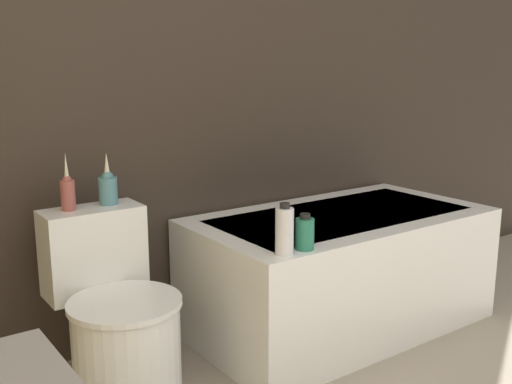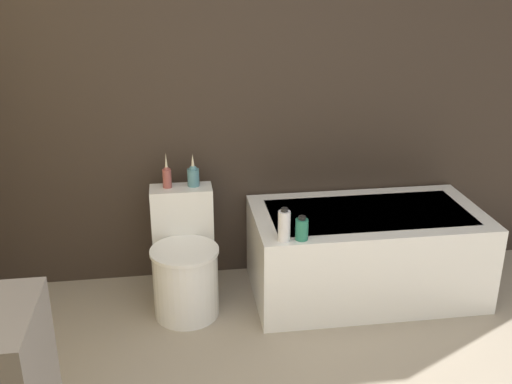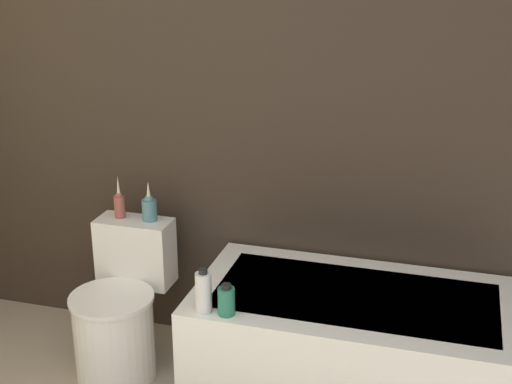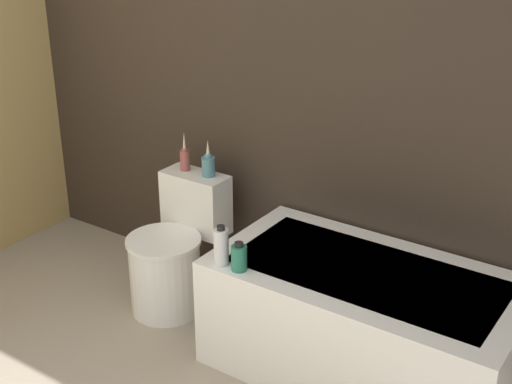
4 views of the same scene
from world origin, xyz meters
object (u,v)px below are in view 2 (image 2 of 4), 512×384
(toilet, at_px, (185,263))
(shampoo_bottle_short, at_px, (302,229))
(shampoo_bottle_tall, at_px, (284,226))
(vase_gold, at_px, (167,176))
(bathtub, at_px, (365,252))
(vase_silver, at_px, (193,175))

(toilet, height_order, shampoo_bottle_short, toilet)
(toilet, distance_m, shampoo_bottle_tall, 0.70)
(toilet, xyz_separation_m, vase_gold, (-0.08, 0.22, 0.48))
(bathtub, xyz_separation_m, vase_gold, (-1.21, 0.19, 0.50))
(toilet, bearing_deg, vase_gold, 109.52)
(vase_silver, bearing_deg, shampoo_bottle_short, -42.04)
(toilet, distance_m, vase_gold, 0.54)
(shampoo_bottle_short, bearing_deg, vase_gold, 145.09)
(vase_gold, relative_size, shampoo_bottle_tall, 1.11)
(vase_silver, xyz_separation_m, shampoo_bottle_tall, (0.47, -0.51, -0.13))
(vase_gold, bearing_deg, vase_silver, 1.79)
(toilet, xyz_separation_m, shampoo_bottle_short, (0.64, -0.28, 0.32))
(bathtub, height_order, toilet, toilet)
(bathtub, distance_m, shampoo_bottle_short, 0.67)
(bathtub, xyz_separation_m, toilet, (-1.13, -0.03, 0.02))
(vase_silver, xyz_separation_m, shampoo_bottle_short, (0.57, -0.51, -0.16))
(bathtub, relative_size, shampoo_bottle_short, 10.12)
(toilet, xyz_separation_m, vase_silver, (0.08, 0.23, 0.48))
(vase_silver, bearing_deg, bathtub, -10.64)
(vase_silver, bearing_deg, toilet, -109.12)
(toilet, relative_size, shampoo_bottle_short, 5.08)
(toilet, distance_m, shampoo_bottle_short, 0.77)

